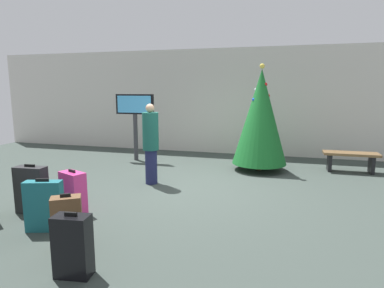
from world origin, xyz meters
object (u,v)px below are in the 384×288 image
Objects in this scene: holiday_tree at (260,117)px; suitcase_0 at (73,246)px; suitcase_1 at (67,223)px; flight_info_kiosk at (135,113)px; suitcase_2 at (73,192)px; suitcase_6 at (32,190)px; waiting_bench at (351,158)px; traveller_0 at (151,142)px; suitcase_5 at (44,206)px.

suitcase_0 is at bearing -106.58° from holiday_tree.
holiday_tree is 5.26m from suitcase_1.
holiday_tree is 3.45m from flight_info_kiosk.
suitcase_1 reaches higher than suitcase_2.
holiday_tree reaches higher than suitcase_0.
suitcase_1 is 1.60m from suitcase_6.
flight_info_kiosk is at bearing -178.47° from waiting_bench.
suitcase_1 is at bearing -34.11° from suitcase_6.
waiting_bench is at bearing 51.22° from suitcase_1.
holiday_tree is at bearing 67.14° from suitcase_1.
traveller_0 is at bearing -57.28° from flight_info_kiosk.
suitcase_0 is (-1.57, -5.26, -0.98)m from holiday_tree.
holiday_tree is at bearing 40.55° from traveller_0.
suitcase_1 is at bearing -30.14° from suitcase_5.
holiday_tree is at bearing -4.29° from flight_info_kiosk.
suitcase_2 is at bearing -79.13° from flight_info_kiosk.
suitcase_6 is at bearing 142.35° from suitcase_5.
suitcase_6 is (0.11, -4.12, -0.96)m from flight_info_kiosk.
traveller_0 is 3.54m from suitcase_0.
flight_info_kiosk reaches higher than suitcase_6.
suitcase_6 is at bearing 145.89° from suitcase_1.
suitcase_2 is 0.67m from suitcase_6.
suitcase_6 is (-1.32, 0.90, 0.04)m from suitcase_1.
flight_info_kiosk is 4.80m from suitcase_5.
waiting_bench is 6.78m from suitcase_5.
waiting_bench is at bearing 44.89° from suitcase_5.
traveller_0 is at bearing 78.01° from suitcase_5.
suitcase_0 is at bearing -38.43° from suitcase_6.
traveller_0 reaches higher than suitcase_6.
suitcase_0 reaches higher than suitcase_2.
suitcase_2 is at bearing 15.34° from suitcase_6.
waiting_bench is at bearing 1.53° from flight_info_kiosk.
suitcase_5 reaches higher than suitcase_2.
flight_info_kiosk is 1.10× the size of traveller_0.
suitcase_5 is 0.95× the size of suitcase_6.
holiday_tree reaches higher than suitcase_2.
flight_info_kiosk is at bearing 91.57° from suitcase_6.
suitcase_6 is (-5.47, -4.27, 0.03)m from waiting_bench.
traveller_0 is 2.36× the size of suitcase_0.
waiting_bench is 4.83m from traveller_0.
suitcase_5 is 0.85m from suitcase_6.
suitcase_0 is 1.00× the size of suitcase_2.
suitcase_2 is (-1.12, 1.58, -0.00)m from suitcase_0.
suitcase_5 is (-0.55, -2.57, -0.53)m from traveller_0.
traveller_0 is at bearing -139.45° from holiday_tree.
flight_info_kiosk is 2.31× the size of suitcase_6.
suitcase_0 is at bearing -54.62° from suitcase_2.
suitcase_0 is (0.55, -3.45, -0.55)m from traveller_0.
suitcase_0 is 1.00× the size of suitcase_1.
traveller_0 is 2.35× the size of suitcase_1.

